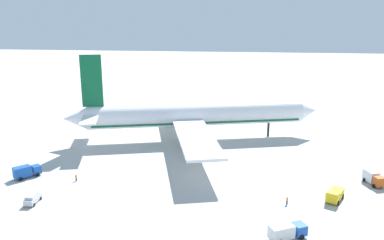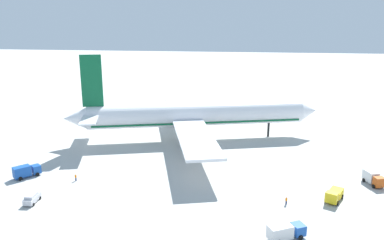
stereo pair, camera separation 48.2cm
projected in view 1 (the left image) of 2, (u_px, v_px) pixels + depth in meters
ground_plane at (197, 139)px, 119.80m from camera, size 600.00×600.00×0.00m
airliner at (193, 115)px, 117.68m from camera, size 76.54×72.25×26.36m
service_truck_0 at (335, 195)px, 79.85m from camera, size 4.74×6.18×2.56m
service_truck_2 at (26, 171)px, 91.19m from camera, size 5.66×5.94×2.89m
service_truck_3 at (373, 178)px, 87.57m from camera, size 3.82×5.84×2.88m
service_truck_4 at (287, 231)px, 65.96m from camera, size 6.93×5.06×2.73m
service_van at (33, 198)px, 78.81m from camera, size 2.26×4.55×1.97m
baggage_cart_0 at (95, 117)px, 142.41m from camera, size 1.89×3.00×1.53m
ground_worker_0 at (76, 178)px, 89.38m from camera, size 0.43×0.43×1.64m
ground_worker_1 at (287, 200)px, 78.33m from camera, size 0.47×0.47×1.63m
traffic_cone_0 at (235, 109)px, 158.26m from camera, size 0.36×0.36×0.55m
traffic_cone_1 at (276, 109)px, 157.76m from camera, size 0.36×0.36×0.55m
traffic_cone_2 at (138, 110)px, 156.07m from camera, size 0.36×0.36×0.55m
traffic_cone_3 at (254, 110)px, 156.51m from camera, size 0.36×0.36×0.55m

